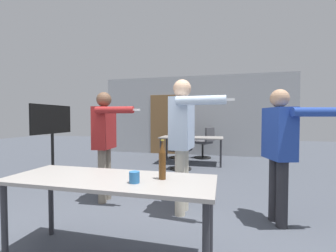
% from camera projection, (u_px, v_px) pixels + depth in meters
% --- Properties ---
extents(back_wall, '(6.42, 0.12, 2.66)m').
position_uv_depth(back_wall, '(194.00, 116.00, 7.64)').
color(back_wall, '#B2B5B7').
rests_on(back_wall, ground_plane).
extents(conference_table_near, '(1.79, 0.64, 0.73)m').
position_uv_depth(conference_table_near, '(110.00, 187.00, 1.92)').
color(conference_table_near, gray).
rests_on(conference_table_near, ground_plane).
extents(conference_table_far, '(1.69, 0.78, 0.73)m').
position_uv_depth(conference_table_far, '(192.00, 139.00, 6.12)').
color(conference_table_far, gray).
rests_on(conference_table_far, ground_plane).
extents(tv_screen, '(0.44, 1.15, 1.53)m').
position_uv_depth(tv_screen, '(52.00, 131.00, 4.87)').
color(tv_screen, black).
rests_on(tv_screen, ground_plane).
extents(person_left_plaid, '(0.76, 0.57, 1.62)m').
position_uv_depth(person_left_plaid, '(105.00, 135.00, 3.33)').
color(person_left_plaid, slate).
rests_on(person_left_plaid, ground_plane).
extents(person_right_polo, '(0.78, 0.69, 1.74)m').
position_uv_depth(person_right_polo, '(183.00, 133.00, 2.92)').
color(person_right_polo, beige).
rests_on(person_right_polo, ground_plane).
extents(person_near_casual, '(0.82, 0.58, 1.57)m').
position_uv_depth(person_near_casual, '(280.00, 143.00, 2.60)').
color(person_near_casual, '#28282D').
rests_on(person_near_casual, ground_plane).
extents(office_chair_mid_tucked, '(0.67, 0.65, 0.95)m').
position_uv_depth(office_chair_mid_tucked, '(205.00, 144.00, 6.91)').
color(office_chair_mid_tucked, black).
rests_on(office_chair_mid_tucked, ground_plane).
extents(office_chair_near_pushed, '(0.58, 0.52, 0.95)m').
position_uv_depth(office_chair_near_pushed, '(184.00, 151.00, 5.39)').
color(office_chair_near_pushed, black).
rests_on(office_chair_near_pushed, ground_plane).
extents(office_chair_far_right, '(0.57, 0.62, 0.94)m').
position_uv_depth(office_chair_far_right, '(178.00, 144.00, 6.87)').
color(office_chair_far_right, black).
rests_on(office_chair_far_right, ground_plane).
extents(beer_bottle, '(0.06, 0.06, 0.33)m').
position_uv_depth(beer_bottle, '(162.00, 161.00, 1.87)').
color(beer_bottle, '#563314').
rests_on(beer_bottle, conference_table_near).
extents(drink_cup, '(0.08, 0.08, 0.09)m').
position_uv_depth(drink_cup, '(134.00, 177.00, 1.77)').
color(drink_cup, '#2866A3').
rests_on(drink_cup, conference_table_near).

